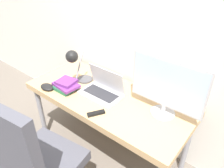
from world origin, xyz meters
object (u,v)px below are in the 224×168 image
at_px(laptop, 103,89).
at_px(monitor, 167,86).
at_px(game_controller, 47,87).
at_px(office_chair, 32,158).
at_px(desk_lamp, 75,62).
at_px(book_stack, 66,85).

distance_m(laptop, monitor, 0.61).
xyz_separation_m(laptop, monitor, (0.56, 0.10, 0.21)).
bearing_deg(game_controller, office_chair, -46.58).
bearing_deg(office_chair, monitor, 60.22).
xyz_separation_m(laptop, desk_lamp, (-0.30, -0.04, 0.20)).
xyz_separation_m(desk_lamp, book_stack, (-0.02, -0.12, -0.20)).
height_order(laptop, monitor, monitor).
distance_m(monitor, office_chair, 1.10).
bearing_deg(monitor, office_chair, -119.78).
distance_m(desk_lamp, office_chair, 0.90).
bearing_deg(monitor, book_stack, -163.85).
distance_m(laptop, game_controller, 0.54).
xyz_separation_m(monitor, office_chair, (-0.52, -0.90, -0.34)).
relative_size(monitor, game_controller, 4.05).
height_order(desk_lamp, game_controller, desk_lamp).
height_order(monitor, desk_lamp, monitor).
xyz_separation_m(laptop, game_controller, (-0.46, -0.27, -0.03)).
relative_size(monitor, book_stack, 2.37).
relative_size(laptop, monitor, 0.63).
distance_m(monitor, desk_lamp, 0.87).
distance_m(office_chair, book_stack, 0.75).
height_order(desk_lamp, book_stack, desk_lamp).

